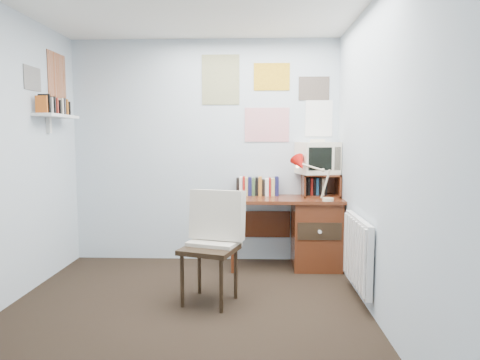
{
  "coord_description": "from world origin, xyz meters",
  "views": [
    {
      "loc": [
        0.56,
        -3.1,
        1.41
      ],
      "look_at": [
        0.42,
        0.98,
        1.0
      ],
      "focal_mm": 32.0,
      "sensor_mm": 36.0,
      "label": 1
    }
  ],
  "objects_px": {
    "desk_chair": "(209,249)",
    "crt_tv": "(317,157)",
    "desk": "(310,230)",
    "desk_lamp": "(328,181)",
    "tv_riser": "(321,185)",
    "radiator": "(358,252)",
    "wall_shelf": "(56,116)"
  },
  "relations": [
    {
      "from": "desk_chair",
      "to": "crt_tv",
      "type": "distance_m",
      "value": 1.76
    },
    {
      "from": "desk",
      "to": "desk_lamp",
      "type": "height_order",
      "value": "desk_lamp"
    },
    {
      "from": "tv_riser",
      "to": "crt_tv",
      "type": "bearing_deg",
      "value": 152.78
    },
    {
      "from": "desk",
      "to": "crt_tv",
      "type": "xyz_separation_m",
      "value": [
        0.08,
        0.13,
        0.79
      ]
    },
    {
      "from": "desk",
      "to": "radiator",
      "type": "height_order",
      "value": "desk"
    },
    {
      "from": "desk_chair",
      "to": "wall_shelf",
      "type": "height_order",
      "value": "wall_shelf"
    },
    {
      "from": "tv_riser",
      "to": "crt_tv",
      "type": "xyz_separation_m",
      "value": [
        -0.04,
        0.02,
        0.31
      ]
    },
    {
      "from": "desk_lamp",
      "to": "radiator",
      "type": "distance_m",
      "value": 0.91
    },
    {
      "from": "tv_riser",
      "to": "crt_tv",
      "type": "height_order",
      "value": "crt_tv"
    },
    {
      "from": "desk_lamp",
      "to": "crt_tv",
      "type": "relative_size",
      "value": 1.05
    },
    {
      "from": "desk_lamp",
      "to": "wall_shelf",
      "type": "xyz_separation_m",
      "value": [
        -2.72,
        -0.16,
        0.65
      ]
    },
    {
      "from": "desk_chair",
      "to": "tv_riser",
      "type": "xyz_separation_m",
      "value": [
        1.11,
        1.16,
        0.42
      ]
    },
    {
      "from": "crt_tv",
      "to": "radiator",
      "type": "bearing_deg",
      "value": -94.15
    },
    {
      "from": "radiator",
      "to": "desk_chair",
      "type": "bearing_deg",
      "value": -174.51
    },
    {
      "from": "desk_lamp",
      "to": "wall_shelf",
      "type": "bearing_deg",
      "value": 179.94
    },
    {
      "from": "crt_tv",
      "to": "wall_shelf",
      "type": "xyz_separation_m",
      "value": [
        -2.65,
        -0.51,
        0.42
      ]
    },
    {
      "from": "desk_lamp",
      "to": "desk",
      "type": "bearing_deg",
      "value": 119.97
    },
    {
      "from": "desk",
      "to": "crt_tv",
      "type": "distance_m",
      "value": 0.81
    },
    {
      "from": "desk_chair",
      "to": "desk_lamp",
      "type": "xyz_separation_m",
      "value": [
        1.13,
        0.83,
        0.5
      ]
    },
    {
      "from": "wall_shelf",
      "to": "radiator",
      "type": "bearing_deg",
      "value": -10.89
    },
    {
      "from": "wall_shelf",
      "to": "tv_riser",
      "type": "bearing_deg",
      "value": 10.32
    },
    {
      "from": "desk",
      "to": "crt_tv",
      "type": "relative_size",
      "value": 3.01
    },
    {
      "from": "desk_chair",
      "to": "desk_lamp",
      "type": "distance_m",
      "value": 1.5
    },
    {
      "from": "desk_lamp",
      "to": "tv_riser",
      "type": "xyz_separation_m",
      "value": [
        -0.03,
        0.33,
        -0.08
      ]
    },
    {
      "from": "desk",
      "to": "desk_lamp",
      "type": "xyz_separation_m",
      "value": [
        0.14,
        -0.22,
        0.56
      ]
    },
    {
      "from": "desk",
      "to": "tv_riser",
      "type": "xyz_separation_m",
      "value": [
        0.12,
        0.11,
        0.48
      ]
    },
    {
      "from": "desk",
      "to": "radiator",
      "type": "xyz_separation_m",
      "value": [
        0.29,
        -0.93,
        0.01
      ]
    },
    {
      "from": "desk_lamp",
      "to": "wall_shelf",
      "type": "distance_m",
      "value": 2.8
    },
    {
      "from": "desk",
      "to": "wall_shelf",
      "type": "xyz_separation_m",
      "value": [
        -2.57,
        -0.38,
        1.21
      ]
    },
    {
      "from": "desk_lamp",
      "to": "tv_riser",
      "type": "distance_m",
      "value": 0.34
    },
    {
      "from": "crt_tv",
      "to": "desk_chair",
      "type": "bearing_deg",
      "value": -147.42
    },
    {
      "from": "tv_riser",
      "to": "crt_tv",
      "type": "relative_size",
      "value": 1.0
    }
  ]
}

